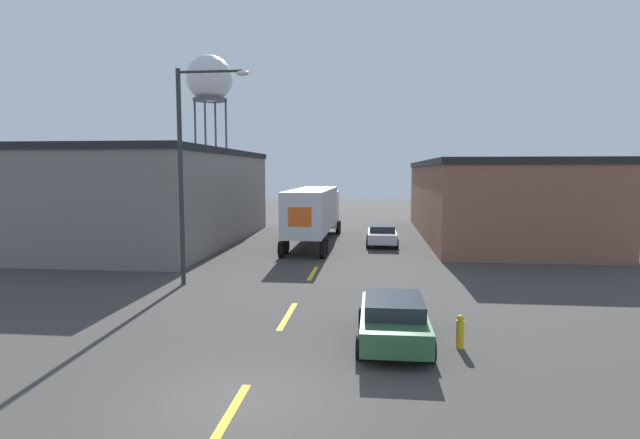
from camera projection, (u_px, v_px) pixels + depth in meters
ground_plane at (236, 403)px, 10.76m from camera, size 160.00×160.00×0.00m
road_centerline at (288, 316)px, 17.23m from camera, size 0.20×17.80×0.01m
warehouse_left at (151, 196)px, 34.99m from camera, size 12.20×20.37×6.47m
warehouse_right at (491, 199)px, 37.67m from camera, size 10.47×22.60×5.76m
semi_truck at (315, 210)px, 34.49m from camera, size 2.77×14.01×3.80m
parked_car_right_far at (382, 234)px, 33.50m from camera, size 2.08×4.39×1.38m
parked_car_right_near at (394, 318)px, 14.41m from camera, size 2.08×4.39×1.38m
water_tower at (210, 80)px, 68.38m from camera, size 6.30×6.30×20.80m
street_lamp at (188, 162)px, 21.48m from camera, size 3.19×0.32×9.32m
fire_hydrant at (460, 332)px, 14.04m from camera, size 0.22×0.22×0.97m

